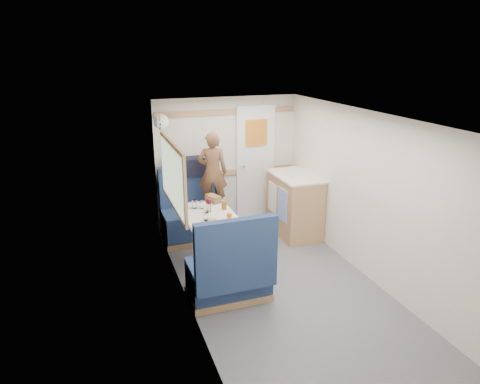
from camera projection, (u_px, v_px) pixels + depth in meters
name	position (u px, v px, depth m)	size (l,w,h in m)	color
floor	(288.00, 295.00, 4.86)	(4.50, 4.50, 0.00)	#515156
ceiling	(296.00, 119.00, 4.23)	(4.50, 4.50, 0.00)	silver
wall_back	(227.00, 163.00, 6.56)	(2.20, 0.02, 2.00)	silver
wall_left	(190.00, 227.00, 4.20)	(0.02, 4.50, 2.00)	silver
wall_right	(379.00, 202.00, 4.89)	(0.02, 4.50, 2.00)	silver
oak_trim_low	(228.00, 173.00, 6.59)	(2.15, 0.02, 0.08)	#9F6E47
oak_trim_high	(227.00, 112.00, 6.29)	(2.15, 0.02, 0.08)	#9F6E47
side_window	(172.00, 175.00, 5.02)	(0.04, 1.30, 0.72)	#AABC9F
rear_door	(255.00, 163.00, 6.68)	(0.62, 0.12, 1.86)	white
dinette_table	(209.00, 224.00, 5.37)	(0.62, 0.92, 0.72)	white
bench_far	(193.00, 219.00, 6.23)	(0.90, 0.59, 1.05)	navy
bench_near	(230.00, 276.00, 4.68)	(0.90, 0.59, 1.05)	navy
ledge	(188.00, 177.00, 6.27)	(0.90, 0.14, 0.04)	#9F6E47
dome_light	(161.00, 122.00, 5.63)	(0.20, 0.20, 0.20)	white
galley_counter	(294.00, 204.00, 6.36)	(0.57, 0.92, 0.92)	#9F6E47
person	(213.00, 172.00, 6.01)	(0.42, 0.27, 1.14)	brown
duffel_bag	(185.00, 167.00, 6.21)	(0.54, 0.26, 0.26)	black
tray	(223.00, 221.00, 5.06)	(0.28, 0.37, 0.02)	silver
orange_fruit	(229.00, 215.00, 5.12)	(0.07, 0.07, 0.07)	#E1610A
cheese_block	(212.00, 219.00, 5.04)	(0.11, 0.07, 0.04)	#EDCF89
wine_glass	(209.00, 202.00, 5.35)	(0.08, 0.08, 0.17)	white
tumbler_left	(206.00, 217.00, 5.08)	(0.06, 0.06, 0.10)	white
tumbler_mid	(194.00, 204.00, 5.47)	(0.07, 0.07, 0.11)	white
tumbler_right	(202.00, 205.00, 5.46)	(0.06, 0.06, 0.10)	white
beer_glass	(224.00, 205.00, 5.43)	(0.07, 0.07, 0.10)	#8D4B14
pepper_grinder	(209.00, 206.00, 5.42)	(0.04, 0.04, 0.10)	black
salt_grinder	(209.00, 207.00, 5.38)	(0.04, 0.04, 0.10)	white
bread_loaf	(213.00, 199.00, 5.70)	(0.12, 0.22, 0.09)	brown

